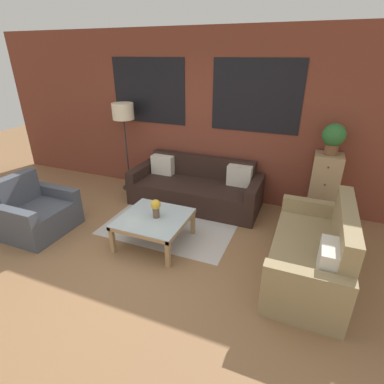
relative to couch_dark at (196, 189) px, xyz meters
name	(u,v)px	position (x,y,z in m)	size (l,w,h in m)	color
ground_plane	(128,267)	(-0.14, -1.95, -0.28)	(16.00, 16.00, 0.00)	#8E6642
wall_back_brick	(199,117)	(-0.14, 0.49, 1.13)	(8.40, 0.09, 2.80)	brown
rug	(173,222)	(-0.09, -0.74, -0.27)	(1.93, 1.52, 0.00)	#BCB7B2
couch_dark	(196,189)	(0.00, 0.00, 0.00)	(2.20, 0.88, 0.78)	black
settee_vintage	(313,254)	(1.94, -1.26, 0.03)	(0.80, 1.69, 0.92)	#99845B
armchair_corner	(37,214)	(-1.83, -1.71, 0.00)	(0.80, 0.92, 0.84)	#474C56
coffee_table	(154,221)	(-0.09, -1.34, 0.07)	(0.89, 0.89, 0.40)	silver
floor_lamp	(123,115)	(-1.45, 0.13, 1.13)	(0.38, 0.38, 1.62)	#2D2D2D
drawer_cabinet	(323,188)	(2.00, 0.22, 0.26)	(0.40, 0.39, 1.07)	tan
potted_plant	(334,137)	(2.00, 0.22, 1.05)	(0.32, 0.32, 0.45)	brown
flower_vase	(156,207)	(-0.05, -1.33, 0.28)	(0.14, 0.14, 0.26)	brown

